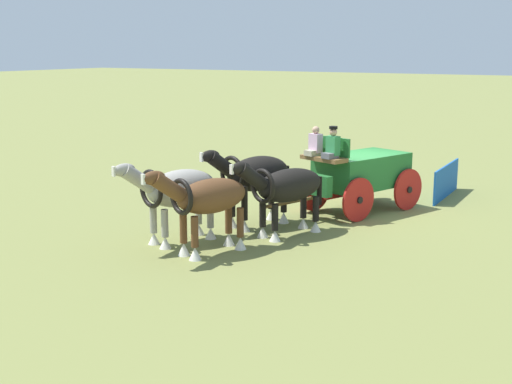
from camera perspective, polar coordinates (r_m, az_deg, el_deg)
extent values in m
plane|color=olive|center=(21.94, 8.55, -1.48)|extent=(220.00, 220.00, 0.00)
cube|color=#236B2D|center=(21.69, 8.65, 1.75)|extent=(3.24, 2.47, 1.02)
cube|color=brown|center=(20.37, 5.56, 2.74)|extent=(1.01, 1.54, 0.12)
cube|color=#236B2D|center=(20.21, 4.73, 0.65)|extent=(0.66, 1.28, 0.60)
cube|color=#236B2D|center=(20.53, 6.17, 3.75)|extent=(0.54, 1.37, 0.55)
cube|color=red|center=(21.80, 8.60, 0.17)|extent=(3.03, 1.22, 0.16)
cylinder|color=red|center=(20.38, 8.36, -0.64)|extent=(1.24, 0.51, 1.29)
cylinder|color=black|center=(20.38, 8.36, -0.64)|extent=(0.25, 0.24, 0.20)
cylinder|color=red|center=(21.57, 4.80, 0.14)|extent=(1.24, 0.51, 1.29)
cylinder|color=black|center=(21.57, 4.80, 0.14)|extent=(0.25, 0.24, 0.20)
cylinder|color=red|center=(22.12, 12.30, 0.20)|extent=(1.24, 0.51, 1.29)
cylinder|color=black|center=(22.12, 12.30, 0.20)|extent=(0.25, 0.24, 0.20)
cylinder|color=red|center=(23.23, 8.81, 0.88)|extent=(1.24, 0.51, 1.29)
cylinder|color=black|center=(23.23, 8.81, 0.88)|extent=(0.25, 0.24, 0.20)
cylinder|color=brown|center=(19.85, 3.39, -0.72)|extent=(2.48, 0.97, 0.10)
cube|color=slate|center=(20.02, 6.05, 2.98)|extent=(0.48, 0.44, 0.16)
cube|color=#338C4C|center=(20.07, 6.31, 3.79)|extent=(0.35, 0.42, 0.55)
sphere|color=tan|center=(20.02, 6.33, 4.88)|extent=(0.22, 0.22, 0.22)
cylinder|color=black|center=(20.00, 6.34, 5.25)|extent=(0.24, 0.24, 0.08)
cube|color=#BCB293|center=(20.50, 4.64, 3.22)|extent=(0.48, 0.44, 0.16)
cube|color=silver|center=(20.55, 4.89, 4.00)|extent=(0.35, 0.42, 0.55)
sphere|color=tan|center=(20.50, 4.91, 5.07)|extent=(0.22, 0.22, 0.22)
ellipsoid|color=black|center=(18.64, 2.79, 0.56)|extent=(2.32, 1.56, 0.89)
cylinder|color=black|center=(18.13, 1.56, -2.09)|extent=(0.18, 0.18, 0.69)
cone|color=silver|center=(18.25, 1.55, -3.59)|extent=(0.30, 0.30, 0.30)
cylinder|color=black|center=(18.48, 0.55, -1.81)|extent=(0.18, 0.18, 0.69)
cone|color=silver|center=(18.60, 0.54, -3.28)|extent=(0.30, 0.30, 0.30)
cylinder|color=black|center=(19.14, 4.91, -1.38)|extent=(0.18, 0.18, 0.69)
cone|color=silver|center=(19.25, 4.89, -2.81)|extent=(0.30, 0.30, 0.30)
cylinder|color=black|center=(19.47, 3.89, -1.13)|extent=(0.18, 0.18, 0.69)
cone|color=silver|center=(19.59, 3.87, -2.54)|extent=(0.30, 0.30, 0.30)
cylinder|color=black|center=(17.70, -0.36, 1.26)|extent=(1.01, 0.66, 0.81)
ellipsoid|color=black|center=(17.42, -1.29, 1.95)|extent=(0.65, 0.45, 0.32)
cube|color=silver|center=(17.25, -2.01, 1.85)|extent=(0.09, 0.11, 0.24)
torus|color=black|center=(17.99, 0.54, 0.49)|extent=(0.42, 0.91, 0.92)
cylinder|color=black|center=(19.47, 5.20, 0.11)|extent=(0.14, 0.14, 0.80)
ellipsoid|color=black|center=(19.57, 0.19, 1.52)|extent=(2.29, 1.63, 0.98)
cylinder|color=black|center=(19.07, -0.95, -1.20)|extent=(0.18, 0.18, 0.75)
cone|color=silver|center=(19.19, -0.94, -2.77)|extent=(0.30, 0.30, 0.32)
cylinder|color=black|center=(19.48, -1.96, -0.93)|extent=(0.18, 0.18, 0.75)
cone|color=silver|center=(19.60, -1.95, -2.46)|extent=(0.30, 0.30, 0.32)
cylinder|color=black|center=(20.00, 2.28, -0.59)|extent=(0.18, 0.18, 0.75)
cone|color=silver|center=(20.12, 2.27, -2.09)|extent=(0.30, 0.30, 0.32)
cylinder|color=black|center=(20.39, 1.26, -0.34)|extent=(0.18, 0.18, 0.75)
cone|color=silver|center=(20.51, 1.25, -1.81)|extent=(0.30, 0.30, 0.32)
cylinder|color=black|center=(18.69, -2.85, 2.28)|extent=(1.01, 0.66, 0.81)
ellipsoid|color=black|center=(18.43, -3.77, 2.94)|extent=(0.65, 0.45, 0.32)
cube|color=silver|center=(18.26, -4.48, 2.85)|extent=(0.09, 0.11, 0.24)
torus|color=black|center=(18.96, -1.96, 1.49)|extent=(0.45, 0.99, 1.00)
cylinder|color=black|center=(20.34, 2.53, 1.04)|extent=(0.14, 0.14, 0.80)
ellipsoid|color=brown|center=(16.99, -3.63, -0.32)|extent=(2.16, 1.47, 0.85)
cylinder|color=brown|center=(16.58, -5.03, -3.26)|extent=(0.18, 0.18, 0.75)
cone|color=silver|center=(16.73, -5.00, -5.02)|extent=(0.30, 0.30, 0.32)
cylinder|color=brown|center=(16.96, -5.95, -2.94)|extent=(0.18, 0.18, 0.75)
cone|color=silver|center=(17.10, -5.91, -4.67)|extent=(0.30, 0.30, 0.32)
cylinder|color=brown|center=(17.39, -1.30, -2.50)|extent=(0.18, 0.18, 0.75)
cone|color=silver|center=(17.53, -1.29, -4.19)|extent=(0.30, 0.30, 0.32)
cylinder|color=brown|center=(17.75, -2.25, -2.21)|extent=(0.18, 0.18, 0.75)
cone|color=silver|center=(17.89, -2.24, -3.87)|extent=(0.30, 0.30, 0.32)
cylinder|color=brown|center=(16.21, -7.22, 0.41)|extent=(1.01, 0.66, 0.81)
ellipsoid|color=brown|center=(15.96, -8.35, 1.15)|extent=(0.65, 0.45, 0.32)
cube|color=silver|center=(15.82, -9.21, 1.03)|extent=(0.09, 0.11, 0.24)
torus|color=black|center=(16.46, -6.12, -0.40)|extent=(0.41, 0.88, 0.89)
cylinder|color=black|center=(17.68, -0.91, -0.81)|extent=(0.14, 0.14, 0.80)
ellipsoid|color=#9E998E|center=(18.03, -6.10, 0.32)|extent=(2.23, 1.59, 0.96)
cylinder|color=#9E998E|center=(17.60, -7.47, -2.54)|extent=(0.18, 0.18, 0.71)
cone|color=silver|center=(17.74, -7.42, -4.13)|extent=(0.30, 0.30, 0.30)
cylinder|color=#9E998E|center=(18.04, -8.38, -2.22)|extent=(0.18, 0.18, 0.71)
cone|color=silver|center=(18.17, -8.34, -3.77)|extent=(0.30, 0.30, 0.30)
cylinder|color=#9E998E|center=(18.39, -3.76, -1.85)|extent=(0.18, 0.18, 0.71)
cone|color=silver|center=(18.51, -3.73, -3.37)|extent=(0.30, 0.30, 0.30)
cylinder|color=#9E998E|center=(18.80, -4.72, -1.56)|extent=(0.18, 0.18, 0.71)
cone|color=silver|center=(18.93, -4.69, -3.05)|extent=(0.30, 0.30, 0.30)
cylinder|color=#9E998E|center=(17.28, -9.64, 1.08)|extent=(1.01, 0.66, 0.81)
ellipsoid|color=#9E998E|center=(17.05, -10.73, 1.78)|extent=(0.65, 0.45, 0.32)
cube|color=silver|center=(16.92, -11.55, 1.66)|extent=(0.09, 0.11, 0.24)
torus|color=black|center=(17.53, -8.57, 0.25)|extent=(0.45, 0.97, 0.99)
cylinder|color=black|center=(18.70, -3.39, -0.16)|extent=(0.14, 0.14, 0.80)
cube|color=#1959B2|center=(24.35, 15.27, 0.87)|extent=(3.20, 0.16, 1.10)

